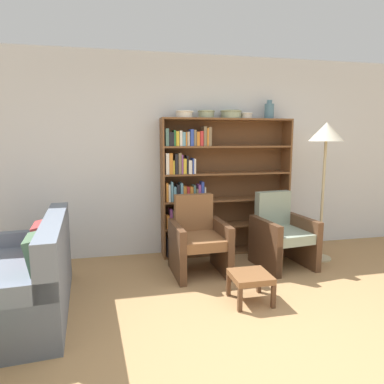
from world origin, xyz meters
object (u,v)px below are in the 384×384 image
object	(u,v)px
bookshelf	(213,186)
bowl_terracotta	(231,114)
armchair_cushioned	(281,234)
floor_lamp	(326,139)
couch	(24,282)
footstool	(250,278)
bowl_brass	(184,114)
vase_tall	(269,111)
armchair_leather	(198,240)
bowl_copper	(206,114)
bowl_sage	(246,115)

from	to	relation	value
bookshelf	bowl_terracotta	bearing A→B (deg)	-2.51
armchair_cushioned	floor_lamp	world-z (taller)	floor_lamp
couch	footstool	world-z (taller)	couch
bookshelf	footstool	size ratio (longest dim) A/B	4.96
floor_lamp	armchair_cushioned	bearing A→B (deg)	-171.16
bookshelf	bowl_brass	distance (m)	1.06
bowl_brass	bowl_terracotta	distance (m)	0.65
vase_tall	armchair_leather	size ratio (longest dim) A/B	0.27
couch	footstool	size ratio (longest dim) A/B	4.44
bookshelf	footstool	bearing A→B (deg)	-91.09
armchair_cushioned	bowl_brass	bearing A→B (deg)	-35.90
armchair_leather	armchair_cushioned	distance (m)	1.10
vase_tall	armchair_leather	xyz separation A→B (m)	(-1.16, -0.64, -1.60)
bowl_terracotta	vase_tall	world-z (taller)	vase_tall
armchair_leather	floor_lamp	distance (m)	2.10
bowl_copper	vase_tall	xyz separation A→B (m)	(0.91, 0.00, 0.05)
bowl_brass	footstool	distance (m)	2.30
bowl_sage	armchair_cushioned	size ratio (longest dim) A/B	0.19
armchair_leather	footstool	bearing A→B (deg)	108.23
bowl_sage	bowl_copper	bearing A→B (deg)	180.00
armchair_leather	bowl_copper	bearing A→B (deg)	-114.41
bookshelf	armchair_cushioned	world-z (taller)	bookshelf
vase_tall	bookshelf	bearing A→B (deg)	179.23
vase_tall	floor_lamp	distance (m)	0.87
bookshelf	footstool	distance (m)	1.68
bookshelf	bowl_brass	xyz separation A→B (m)	(-0.40, -0.01, 0.98)
bowl_terracotta	couch	world-z (taller)	bowl_terracotta
bookshelf	floor_lamp	size ratio (longest dim) A/B	1.03
bookshelf	bowl_copper	world-z (taller)	bowl_copper
bookshelf	armchair_leather	size ratio (longest dim) A/B	2.03
bowl_sage	footstool	world-z (taller)	bowl_sage
bookshelf	bowl_copper	xyz separation A→B (m)	(-0.10, -0.01, 0.99)
vase_tall	armchair_cushioned	world-z (taller)	vase_tall
vase_tall	couch	bearing A→B (deg)	-157.14
vase_tall	footstool	bearing A→B (deg)	-119.04
bowl_brass	vase_tall	size ratio (longest dim) A/B	0.93
couch	bowl_terracotta	bearing A→B (deg)	-67.20
bowl_terracotta	armchair_leather	distance (m)	1.78
bowl_brass	bowl_terracotta	bearing A→B (deg)	0.00
armchair_cushioned	floor_lamp	size ratio (longest dim) A/B	0.51
bowl_copper	vase_tall	size ratio (longest dim) A/B	0.90
bowl_copper	bowl_sage	bearing A→B (deg)	0.00
bowl_brass	armchair_leather	xyz separation A→B (m)	(0.04, -0.64, -1.54)
bowl_sage	floor_lamp	world-z (taller)	bowl_sage
armchair_cushioned	floor_lamp	distance (m)	1.36
vase_tall	bowl_terracotta	bearing A→B (deg)	180.00
bookshelf	couch	world-z (taller)	bookshelf
bookshelf	bowl_brass	bearing A→B (deg)	-178.44
armchair_cushioned	footstool	xyz separation A→B (m)	(-0.77, -0.87, -0.16)
bowl_sage	armchair_leather	world-z (taller)	bowl_sage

